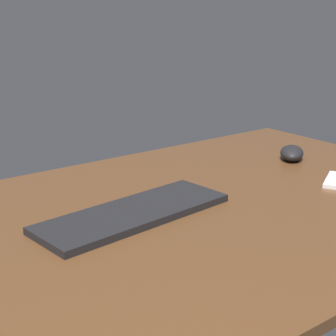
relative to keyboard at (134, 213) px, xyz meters
The scene contains 3 objects.
desk 10.30cm from the keyboard, 20.69° to the right, with size 140.00×84.00×2.00cm, color brown.
keyboard is the anchor object (origin of this frame).
computer_mouse 56.70cm from the keyboard, ahead, with size 10.14×6.09×3.72cm, color black.
Camera 1 is at (-63.38, -78.91, 42.24)cm, focal length 57.60 mm.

